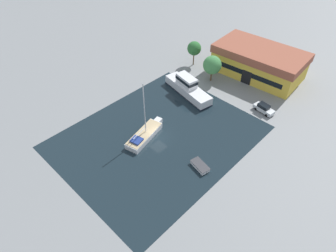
{
  "coord_description": "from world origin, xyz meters",
  "views": [
    {
      "loc": [
        28.56,
        -26.89,
        37.8
      ],
      "look_at": [
        0.0,
        2.58,
        1.0
      ],
      "focal_mm": 32.0,
      "sensor_mm": 36.0,
      "label": 1
    }
  ],
  "objects_px": {
    "parked_car": "(264,108)",
    "small_dinghy": "(200,166)",
    "quay_tree_near_building": "(212,65)",
    "motor_cruiser": "(188,88)",
    "warehouse_building": "(259,62)",
    "quay_tree_by_water": "(194,48)",
    "sailboat_moored": "(145,135)"
  },
  "relations": [
    {
      "from": "quay_tree_by_water",
      "to": "motor_cruiser",
      "type": "xyz_separation_m",
      "value": [
        6.95,
        -10.07,
        -2.86
      ]
    },
    {
      "from": "quay_tree_near_building",
      "to": "sailboat_moored",
      "type": "relative_size",
      "value": 0.53
    },
    {
      "from": "quay_tree_by_water",
      "to": "warehouse_building",
      "type": "bearing_deg",
      "value": 27.83
    },
    {
      "from": "warehouse_building",
      "to": "motor_cruiser",
      "type": "xyz_separation_m",
      "value": [
        -6.45,
        -17.14,
        -1.76
      ]
    },
    {
      "from": "quay_tree_near_building",
      "to": "quay_tree_by_water",
      "type": "xyz_separation_m",
      "value": [
        -7.42,
        2.61,
        0.33
      ]
    },
    {
      "from": "warehouse_building",
      "to": "small_dinghy",
      "type": "distance_m",
      "value": 32.63
    },
    {
      "from": "warehouse_building",
      "to": "motor_cruiser",
      "type": "bearing_deg",
      "value": -114.66
    },
    {
      "from": "quay_tree_near_building",
      "to": "warehouse_building",
      "type": "bearing_deg",
      "value": 58.31
    },
    {
      "from": "quay_tree_near_building",
      "to": "small_dinghy",
      "type": "distance_m",
      "value": 26.41
    },
    {
      "from": "parked_car",
      "to": "motor_cruiser",
      "type": "bearing_deg",
      "value": -60.91
    },
    {
      "from": "quay_tree_by_water",
      "to": "motor_cruiser",
      "type": "distance_m",
      "value": 12.57
    },
    {
      "from": "quay_tree_near_building",
      "to": "parked_car",
      "type": "bearing_deg",
      "value": -6.33
    },
    {
      "from": "quay_tree_near_building",
      "to": "parked_car",
      "type": "xyz_separation_m",
      "value": [
        14.53,
        -1.61,
        -3.16
      ]
    },
    {
      "from": "sailboat_moored",
      "to": "motor_cruiser",
      "type": "xyz_separation_m",
      "value": [
        -3.44,
        15.6,
        0.81
      ]
    },
    {
      "from": "quay_tree_near_building",
      "to": "motor_cruiser",
      "type": "distance_m",
      "value": 7.9
    },
    {
      "from": "sailboat_moored",
      "to": "small_dinghy",
      "type": "height_order",
      "value": "sailboat_moored"
    },
    {
      "from": "sailboat_moored",
      "to": "motor_cruiser",
      "type": "height_order",
      "value": "sailboat_moored"
    },
    {
      "from": "warehouse_building",
      "to": "quay_tree_by_water",
      "type": "distance_m",
      "value": 15.19
    },
    {
      "from": "quay_tree_near_building",
      "to": "motor_cruiser",
      "type": "xyz_separation_m",
      "value": [
        -0.47,
        -7.46,
        -2.54
      ]
    },
    {
      "from": "warehouse_building",
      "to": "quay_tree_by_water",
      "type": "bearing_deg",
      "value": -156.22
    },
    {
      "from": "quay_tree_near_building",
      "to": "parked_car",
      "type": "distance_m",
      "value": 14.95
    },
    {
      "from": "quay_tree_near_building",
      "to": "parked_car",
      "type": "height_order",
      "value": "quay_tree_near_building"
    },
    {
      "from": "parked_car",
      "to": "small_dinghy",
      "type": "relative_size",
      "value": 1.21
    },
    {
      "from": "motor_cruiser",
      "to": "quay_tree_by_water",
      "type": "bearing_deg",
      "value": 45.78
    },
    {
      "from": "sailboat_moored",
      "to": "parked_car",
      "type": "bearing_deg",
      "value": 48.84
    },
    {
      "from": "sailboat_moored",
      "to": "quay_tree_by_water",
      "type": "bearing_deg",
      "value": 99.18
    },
    {
      "from": "quay_tree_by_water",
      "to": "small_dinghy",
      "type": "distance_m",
      "value": 33.06
    },
    {
      "from": "quay_tree_by_water",
      "to": "motor_cruiser",
      "type": "height_order",
      "value": "quay_tree_by_water"
    },
    {
      "from": "warehouse_building",
      "to": "small_dinghy",
      "type": "height_order",
      "value": "warehouse_building"
    },
    {
      "from": "quay_tree_by_water",
      "to": "quay_tree_near_building",
      "type": "bearing_deg",
      "value": -19.36
    },
    {
      "from": "warehouse_building",
      "to": "small_dinghy",
      "type": "relative_size",
      "value": 5.61
    },
    {
      "from": "warehouse_building",
      "to": "small_dinghy",
      "type": "xyz_separation_m",
      "value": [
        8.74,
        -31.3,
        -2.86
      ]
    }
  ]
}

